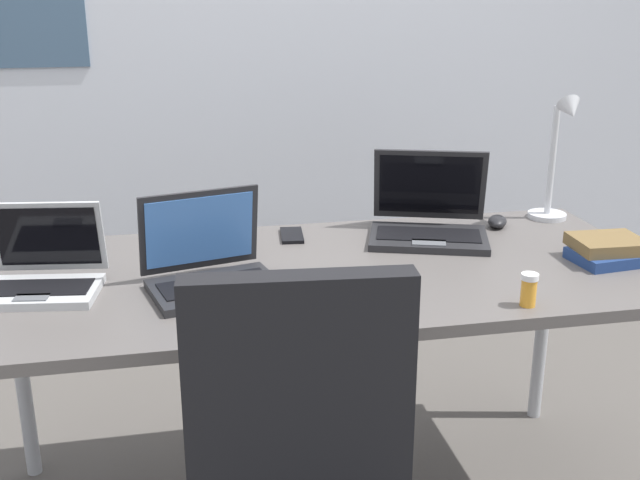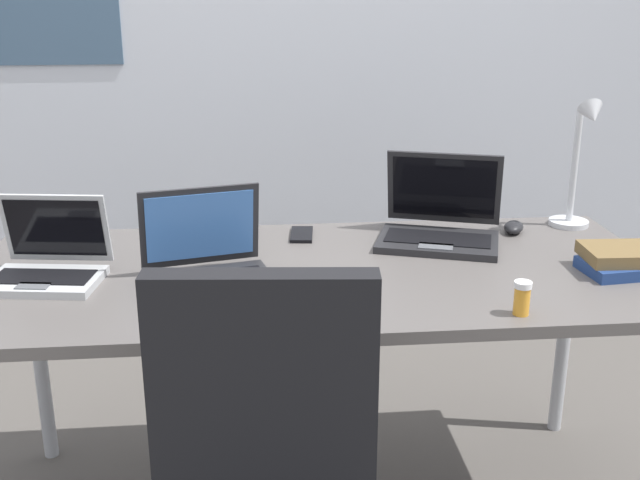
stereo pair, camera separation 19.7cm
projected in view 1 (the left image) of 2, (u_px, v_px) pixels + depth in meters
The scene contains 11 objects.
wall_back at pixel (261, 26), 2.85m from camera, with size 6.00×0.13×2.60m.
desk at pixel (320, 289), 2.02m from camera, with size 1.80×0.80×0.74m.
desk_lamp at pixel (558, 159), 2.35m from camera, with size 0.12×0.18×0.40m.
laptop_near_mouse at pixel (429, 221), 2.24m from camera, with size 0.41×0.39×0.24m.
laptop_back_left at pixel (211, 269), 1.87m from camera, with size 0.35×0.31×0.23m.
laptop_near_lamp at pixel (42, 274), 1.85m from camera, with size 0.30×0.27×0.21m.
computer_mouse at pixel (497, 221), 2.35m from camera, with size 0.06×0.10×0.03m, color black.
cell_phone at pixel (292, 235), 2.26m from camera, with size 0.06×0.14×0.01m, color black.
pill_bottle at pixel (529, 289), 1.76m from camera, with size 0.04×0.04×0.08m.
book_stack at pixel (607, 250), 2.05m from camera, with size 0.20×0.17×0.06m.
coffee_mug at pixel (217, 228), 2.19m from camera, with size 0.11×0.08×0.09m.
Camera 1 is at (-0.37, -1.84, 1.45)m, focal length 43.07 mm.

